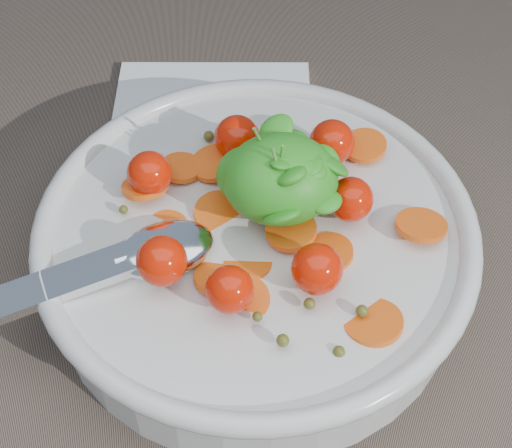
{
  "coord_description": "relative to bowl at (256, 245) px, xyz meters",
  "views": [
    {
      "loc": [
        -0.0,
        -0.32,
        0.47
      ],
      "look_at": [
        0.02,
        0.03,
        0.06
      ],
      "focal_mm": 55.0,
      "sensor_mm": 36.0,
      "label": 1
    }
  ],
  "objects": [
    {
      "name": "napkin",
      "position": [
        -0.03,
        0.17,
        -0.03
      ],
      "size": [
        0.19,
        0.16,
        0.01
      ],
      "primitive_type": "cube",
      "rotation": [
        0.0,
        0.0,
        -0.06
      ],
      "color": "white",
      "rests_on": "ground"
    },
    {
      "name": "ground",
      "position": [
        -0.02,
        -0.03,
        -0.04
      ],
      "size": [
        6.0,
        6.0,
        0.0
      ],
      "primitive_type": "plane",
      "color": "#6F5E4F",
      "rests_on": "ground"
    },
    {
      "name": "bowl",
      "position": [
        0.0,
        0.0,
        0.0
      ],
      "size": [
        0.33,
        0.31,
        0.13
      ],
      "color": "silver",
      "rests_on": "ground"
    }
  ]
}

